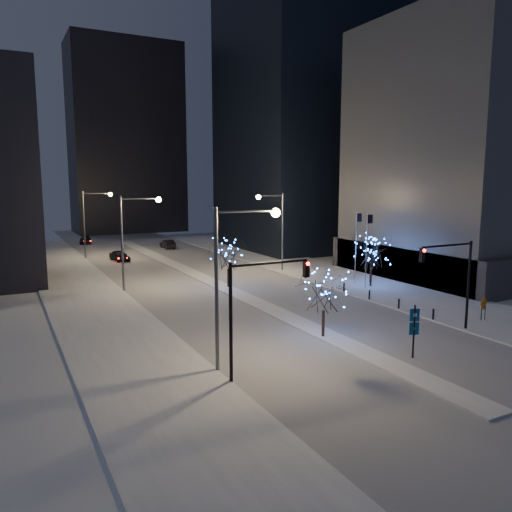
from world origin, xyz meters
TOP-DOWN VIEW (x-y plane):
  - ground at (0.00, 0.00)m, footprint 160.00×160.00m
  - road at (0.00, 35.00)m, footprint 20.00×130.00m
  - median at (0.00, 30.00)m, footprint 2.00×80.00m
  - east_sidewalk at (15.00, 20.00)m, footprint 10.00×90.00m
  - west_sidewalk at (-14.00, 20.00)m, footprint 8.00×90.00m
  - midrise_block at (34.00, 18.00)m, footprint 30.00×22.00m
  - plinth at (34.00, 18.00)m, footprint 30.00×24.00m
  - horizon_block at (6.00, 92.00)m, footprint 24.00×14.00m
  - street_lamp_w_near at (-8.94, 2.00)m, footprint 4.40×0.56m
  - street_lamp_w_mid at (-8.94, 27.00)m, footprint 4.40×0.56m
  - street_lamp_w_far at (-8.94, 52.00)m, footprint 4.40×0.56m
  - street_lamp_east at (10.08, 30.00)m, footprint 3.90×0.56m
  - traffic_signal_west at (-8.44, -0.00)m, footprint 5.26×0.43m
  - traffic_signal_east at (8.94, 1.00)m, footprint 5.26×0.43m
  - flagpoles at (13.37, 17.25)m, footprint 1.35×2.60m
  - bollards at (10.20, 10.00)m, footprint 0.16×12.16m
  - car_near at (-5.86, 47.98)m, footprint 2.52×4.73m
  - car_mid at (4.49, 57.91)m, footprint 1.64×4.60m
  - car_far at (-7.05, 71.43)m, footprint 2.78×5.13m
  - holiday_tree_median_near at (-0.50, 4.48)m, footprint 4.53×4.53m
  - holiday_tree_median_far at (0.50, 23.69)m, footprint 5.03×5.03m
  - holiday_tree_plaza_near at (14.48, 16.86)m, footprint 4.65×4.65m
  - holiday_tree_plaza_far at (15.91, 18.59)m, footprint 5.18×5.18m
  - wayfinding_sign at (2.31, -1.69)m, footprint 0.61×0.32m
  - construction_sign at (13.74, 2.00)m, footprint 1.19×0.37m

SIDE VIEW (x-z plane):
  - ground at x=0.00m, z-range 0.00..0.00m
  - road at x=0.00m, z-range 0.00..0.02m
  - median at x=0.00m, z-range 0.00..0.15m
  - east_sidewalk at x=15.00m, z-range 0.00..0.15m
  - west_sidewalk at x=-14.00m, z-range 0.00..0.15m
  - bollards at x=10.20m, z-range 0.15..1.05m
  - car_far at x=-7.05m, z-range 0.00..1.41m
  - car_mid at x=4.49m, z-range 0.00..1.51m
  - car_near at x=-5.86m, z-range 0.00..1.53m
  - construction_sign at x=13.74m, z-range 0.36..2.37m
  - plinth at x=34.00m, z-range 0.00..4.00m
  - wayfinding_sign at x=2.31m, z-range 0.40..3.97m
  - holiday_tree_median_near at x=-0.50m, z-range 0.98..5.87m
  - holiday_tree_median_far at x=0.50m, z-range 0.99..6.11m
  - holiday_tree_plaza_near at x=14.48m, z-range 0.96..6.23m
  - holiday_tree_plaza_far at x=15.91m, z-range 0.92..6.38m
  - traffic_signal_west at x=-8.44m, z-range 1.26..8.26m
  - traffic_signal_east at x=8.94m, z-range 1.26..8.26m
  - flagpoles at x=13.37m, z-range 0.80..8.80m
  - street_lamp_east at x=10.08m, z-range 1.45..11.45m
  - street_lamp_w_near at x=-8.94m, z-range 1.50..11.50m
  - street_lamp_w_mid at x=-8.94m, z-range 1.50..11.50m
  - street_lamp_w_far at x=-8.94m, z-range 1.50..11.50m
  - midrise_block at x=34.00m, z-range 0.00..30.00m
  - horizon_block at x=6.00m, z-range 0.00..42.00m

